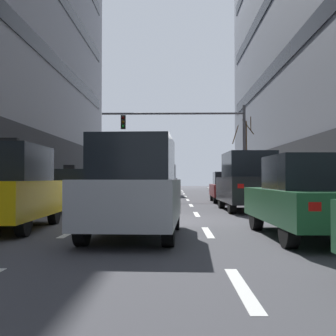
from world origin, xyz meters
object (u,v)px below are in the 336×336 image
Objects in this scene: car_parked_3 at (228,187)px; traffic_signal_0 at (197,133)px; taxi_driving_0 at (103,186)px; car_parked_1 at (310,197)px; car_driving_5 at (135,187)px; car_driving_6 at (134,183)px; street_tree_0 at (245,155)px; taxi_driving_2 at (9,187)px; taxi_driving_4 at (70,190)px; car_parked_2 at (248,182)px; taxi_driving_1 at (115,185)px; car_driving_3 at (164,181)px.

traffic_signal_0 reaches higher than car_parked_3.
taxi_driving_0 is 15.92m from car_parked_1.
traffic_signal_0 reaches higher than car_driving_5.
street_tree_0 is at bearing -48.70° from car_driving_6.
taxi_driving_2 is at bearing 168.64° from car_parked_1.
taxi_driving_2 is 3.32m from car_driving_5.
street_tree_0 reaches higher than taxi_driving_4.
car_parked_2 is (6.75, -0.06, 0.32)m from taxi_driving_4.
taxi_driving_2 is 13.95m from car_parked_3.
taxi_driving_2 is at bearing 158.83° from car_driving_5.
street_tree_0 is at bearing 67.33° from taxi_driving_2.
traffic_signal_0 is at bearing -124.04° from street_tree_0.
traffic_signal_0 is at bearing 82.74° from car_driving_5.
traffic_signal_0 is at bearing -27.99° from taxi_driving_1.
taxi_driving_2 is 0.93× the size of car_parked_1.
taxi_driving_0 is 19.16m from car_driving_6.
car_parked_3 is (3.51, -8.13, -0.31)m from car_driving_3.
car_parked_1 is 0.81× the size of street_tree_0.
car_parked_3 is at bearing 75.02° from car_driving_5.
taxi_driving_2 reaches higher than car_driving_6.
car_parked_1 is at bearing -48.50° from taxi_driving_4.
taxi_driving_0 is at bearing 172.13° from car_parked_3.
taxi_driving_1 is 20.51m from car_driving_5.
car_driving_3 is 0.52× the size of traffic_signal_0.
taxi_driving_0 is 0.79× the size of street_tree_0.
taxi_driving_1 is 0.94× the size of car_parked_2.
car_parked_2 is (-0.00, 7.57, 0.27)m from car_parked_1.
car_parked_1 is (6.70, -1.35, -0.17)m from taxi_driving_2.
car_parked_1 is at bearing -95.97° from street_tree_0.
taxi_driving_0 is 7.86m from car_driving_3.
car_parked_1 is 1.08× the size of car_parked_3.
car_parked_3 is 5.30m from traffic_signal_0.
car_parked_2 is (6.75, -12.84, 0.30)m from taxi_driving_1.
taxi_driving_1 is 1.00× the size of car_driving_6.
taxi_driving_0 is 13.15m from taxi_driving_2.
car_driving_6 is 0.49× the size of traffic_signal_0.
car_driving_3 is 1.00× the size of car_parked_1.
street_tree_0 is at bearing 84.03° from car_parked_1.
car_parked_3 is (6.75, 5.95, -0.00)m from taxi_driving_4.
car_driving_5 is 8.25m from car_parked_2.
car_driving_6 is 14.10m from street_tree_0.
car_driving_6 is at bearing 104.56° from car_parked_2.
taxi_driving_0 is 1.03× the size of car_driving_6.
taxi_driving_0 reaches higher than car_driving_6.
car_driving_5 reaches higher than car_parked_3.
car_parked_1 is at bearing -78.62° from car_driving_6.
car_parked_2 reaches higher than car_driving_5.
taxi_driving_2 is 1.00× the size of car_parked_3.
taxi_driving_4 is 0.96× the size of car_driving_5.
traffic_signal_0 is (2.13, -4.16, 2.91)m from car_driving_3.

